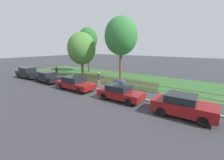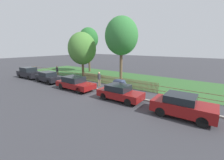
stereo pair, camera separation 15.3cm
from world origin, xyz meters
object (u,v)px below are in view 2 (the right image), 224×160
parked_car_silver_hatchback (29,73)px  covered_motorcycle (120,83)px  parked_car_black_saloon (48,77)px  parked_car_red_compact (120,92)px  parked_car_white_van (182,106)px  tree_behind_motorcycle (82,49)px  tree_nearest_kerb (89,39)px  parked_car_navy_estate (75,83)px  pedestrian_by_lamp (99,78)px  tree_mid_park (121,36)px  pedestrian_near_fence (57,71)px

parked_car_silver_hatchback → covered_motorcycle: bearing=9.2°
parked_car_black_saloon → parked_car_red_compact: (11.12, -0.06, -0.02)m
parked_car_white_van → tree_behind_motorcycle: (-15.03, 5.22, 3.49)m
parked_car_black_saloon → parked_car_silver_hatchback: bearing=-176.8°
parked_car_black_saloon → parked_car_red_compact: parked_car_black_saloon is taller
tree_nearest_kerb → parked_car_navy_estate: bearing=-52.6°
covered_motorcycle → pedestrian_by_lamp: bearing=-167.1°
tree_mid_park → pedestrian_near_fence: (-8.72, -4.18, -4.90)m
parked_car_navy_estate → tree_behind_motorcycle: size_ratio=0.68×
tree_behind_motorcycle → parked_car_black_saloon: bearing=-102.7°
parked_car_silver_hatchback → pedestrian_by_lamp: size_ratio=2.53×
parked_car_black_saloon → pedestrian_near_fence: pedestrian_near_fence is taller
parked_car_silver_hatchback → parked_car_black_saloon: parked_car_silver_hatchback is taller
parked_car_navy_estate → parked_car_white_van: 10.69m
tree_nearest_kerb → tree_mid_park: tree_mid_park is taller
covered_motorcycle → tree_nearest_kerb: bearing=154.5°
parked_car_silver_hatchback → tree_nearest_kerb: tree_nearest_kerb is taller
parked_car_white_van → tree_mid_park: 12.81m
parked_car_navy_estate → parked_car_red_compact: parked_car_navy_estate is taller
parked_car_white_van → pedestrian_near_fence: size_ratio=2.27×
parked_car_navy_estate → parked_car_silver_hatchback: bearing=178.7°
parked_car_silver_hatchback → pedestrian_by_lamp: (11.52, 2.49, 0.19)m
covered_motorcycle → tree_nearest_kerb: tree_nearest_kerb is taller
parked_car_silver_hatchback → parked_car_navy_estate: 10.34m
parked_car_silver_hatchback → parked_car_white_van: 21.03m
parked_car_red_compact → pedestrian_near_fence: size_ratio=2.30×
pedestrian_near_fence → pedestrian_by_lamp: pedestrian_near_fence is taller
parked_car_navy_estate → covered_motorcycle: 4.81m
covered_motorcycle → tree_behind_motorcycle: 9.18m
tree_behind_motorcycle → parked_car_navy_estate: bearing=-50.2°
parked_car_navy_estate → parked_car_red_compact: (5.65, 0.15, -0.04)m
covered_motorcycle → pedestrian_near_fence: (-11.24, -0.10, 0.29)m
tree_behind_motorcycle → pedestrian_near_fence: tree_behind_motorcycle is taller
parked_car_navy_estate → tree_mid_park: size_ratio=0.53×
parked_car_silver_hatchback → parked_car_navy_estate: size_ratio=0.95×
parked_car_red_compact → tree_behind_motorcycle: 11.76m
pedestrian_near_fence → pedestrian_by_lamp: size_ratio=1.02×
parked_car_navy_estate → tree_nearest_kerb: 13.04m
parked_car_silver_hatchback → parked_car_navy_estate: parked_car_silver_hatchback is taller
parked_car_white_van → covered_motorcycle: (-6.88, 2.96, -0.07)m
covered_motorcycle → pedestrian_near_fence: 11.24m
parked_car_black_saloon → tree_behind_motorcycle: size_ratio=0.63×
parked_car_navy_estate → tree_nearest_kerb: (-7.29, 9.52, 5.11)m
parked_car_red_compact → tree_mid_park: bearing=121.8°
parked_car_silver_hatchback → pedestrian_by_lamp: bearing=10.0°
tree_nearest_kerb → tree_behind_motorcycle: bearing=-55.7°
tree_behind_motorcycle → tree_nearest_kerb: bearing=124.3°
tree_nearest_kerb → pedestrian_by_lamp: size_ratio=4.65×
parked_car_black_saloon → tree_nearest_kerb: bearing=102.9°
parked_car_white_van → pedestrian_near_fence: 18.34m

